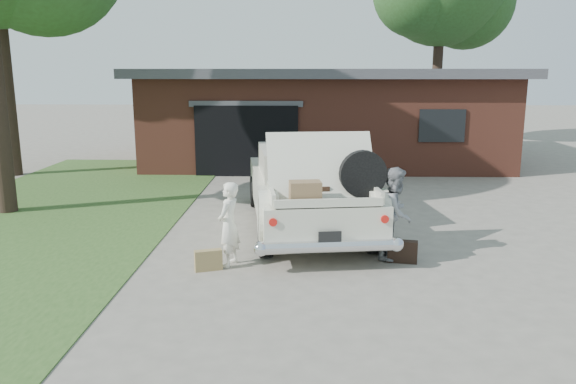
{
  "coord_description": "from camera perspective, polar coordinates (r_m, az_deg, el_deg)",
  "views": [
    {
      "loc": [
        0.28,
        -9.32,
        3.26
      ],
      "look_at": [
        0.0,
        0.6,
        1.1
      ],
      "focal_mm": 35.0,
      "sensor_mm": 36.0,
      "label": 1
    }
  ],
  "objects": [
    {
      "name": "woman_right",
      "position": [
        10.0,
        10.85,
        -2.12
      ],
      "size": [
        0.88,
        0.97,
        1.63
      ],
      "primitive_type": "imported",
      "rotation": [
        0.0,
        0.0,
        1.16
      ],
      "color": "gray",
      "rests_on": "ground"
    },
    {
      "name": "woman_left",
      "position": [
        9.5,
        -6.03,
        -3.29
      ],
      "size": [
        0.48,
        0.6,
        1.44
      ],
      "primitive_type": "imported",
      "rotation": [
        0.0,
        0.0,
        -1.86
      ],
      "color": "white",
      "rests_on": "ground"
    },
    {
      "name": "sedan",
      "position": [
        11.79,
        1.91,
        0.45
      ],
      "size": [
        2.95,
        6.0,
        2.18
      ],
      "rotation": [
        0.0,
        0.0,
        0.13
      ],
      "color": "beige",
      "rests_on": "ground"
    },
    {
      "name": "suitcase_right",
      "position": [
        9.94,
        11.55,
        -5.95
      ],
      "size": [
        0.53,
        0.25,
        0.39
      ],
      "primitive_type": "cube",
      "rotation": [
        0.0,
        0.0,
        -0.18
      ],
      "color": "black",
      "rests_on": "ground"
    },
    {
      "name": "ground",
      "position": [
        9.88,
        -0.1,
        -6.99
      ],
      "size": [
        90.0,
        90.0,
        0.0
      ],
      "primitive_type": "plane",
      "color": "gray",
      "rests_on": "ground"
    },
    {
      "name": "house",
      "position": [
        20.86,
        3.58,
        7.89
      ],
      "size": [
        12.8,
        7.8,
        3.3
      ],
      "color": "brown",
      "rests_on": "ground"
    },
    {
      "name": "grass_strip",
      "position": [
        13.99,
        -22.85,
        -2.14
      ],
      "size": [
        6.0,
        16.0,
        0.02
      ],
      "primitive_type": "cube",
      "color": "#2D4C1E",
      "rests_on": "ground"
    },
    {
      "name": "suitcase_left",
      "position": [
        9.46,
        -8.09,
        -6.87
      ],
      "size": [
        0.48,
        0.28,
        0.35
      ],
      "primitive_type": "cube",
      "rotation": [
        0.0,
        0.0,
        0.33
      ],
      "color": "#A08651",
      "rests_on": "ground"
    }
  ]
}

